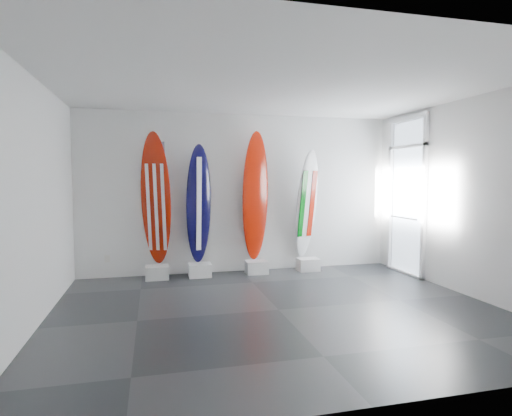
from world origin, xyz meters
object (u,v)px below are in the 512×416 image
object	(u,v)px
surfboard_navy	(199,204)
surfboard_swiss	(255,196)
surfboard_usa	(156,199)
surfboard_italy	(307,204)

from	to	relation	value
surfboard_navy	surfboard_swiss	bearing A→B (deg)	-18.76
surfboard_usa	surfboard_swiss	bearing A→B (deg)	17.15
surfboard_usa	surfboard_italy	xyz separation A→B (m)	(2.85, 0.00, -0.13)
surfboard_swiss	surfboard_italy	size ratio (longest dim) A/B	1.14
surfboard_usa	surfboard_swiss	world-z (taller)	surfboard_swiss
surfboard_usa	surfboard_navy	xyz separation A→B (m)	(0.76, 0.00, -0.10)
surfboard_usa	surfboard_navy	world-z (taller)	surfboard_usa
surfboard_swiss	surfboard_italy	xyz separation A→B (m)	(1.03, 0.00, -0.16)
surfboard_navy	surfboard_italy	xyz separation A→B (m)	(2.09, 0.00, -0.03)
surfboard_navy	surfboard_usa	bearing A→B (deg)	161.24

